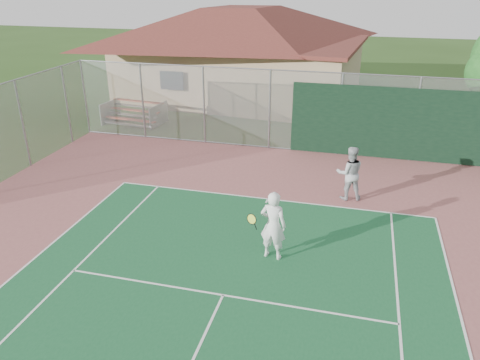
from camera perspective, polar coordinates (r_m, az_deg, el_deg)
name	(u,v)px	position (r m, az deg, el deg)	size (l,w,h in m)	color
back_fence	(342,117)	(20.23, 12.34, 7.48)	(20.08, 0.11, 3.53)	gray
side_fence_left	(23,124)	(20.40, -24.95, 6.16)	(0.08, 9.00, 3.50)	gray
clubhouse	(242,44)	(29.61, 0.20, 16.25)	(15.68, 11.22, 6.41)	tan
bleachers	(134,113)	(25.14, -12.81, 8.02)	(3.00, 1.95, 1.08)	#B7472A
player_white_front	(273,226)	(12.64, 4.02, -5.60)	(1.09, 0.70, 1.98)	white
player_grey_back	(350,174)	(16.35, 13.22, 0.76)	(1.06, 0.91, 1.90)	#A9ABAE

